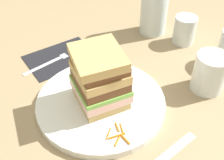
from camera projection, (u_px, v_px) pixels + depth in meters
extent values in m
plane|color=#9E8460|center=(116.00, 105.00, 0.60)|extent=(3.00, 3.00, 0.00)
cylinder|color=white|center=(101.00, 103.00, 0.59)|extent=(0.27, 0.27, 0.02)
cube|color=tan|center=(101.00, 97.00, 0.58)|extent=(0.12, 0.11, 0.02)
cube|color=beige|center=(100.00, 90.00, 0.57)|extent=(0.12, 0.12, 0.02)
cube|color=#7AB74C|center=(100.00, 85.00, 0.56)|extent=(0.12, 0.12, 0.01)
cube|color=brown|center=(100.00, 79.00, 0.55)|extent=(0.12, 0.11, 0.02)
cube|color=tan|center=(100.00, 72.00, 0.53)|extent=(0.12, 0.11, 0.02)
cube|color=brown|center=(99.00, 64.00, 0.52)|extent=(0.11, 0.11, 0.02)
cube|color=tan|center=(98.00, 57.00, 0.51)|extent=(0.12, 0.12, 0.03)
cylinder|color=orange|center=(88.00, 71.00, 0.65)|extent=(0.03, 0.02, 0.00)
cylinder|color=orange|center=(86.00, 69.00, 0.66)|extent=(0.00, 0.03, 0.00)
cylinder|color=orange|center=(87.00, 78.00, 0.63)|extent=(0.00, 0.02, 0.00)
cylinder|color=orange|center=(91.00, 72.00, 0.65)|extent=(0.02, 0.01, 0.00)
cylinder|color=orange|center=(85.00, 72.00, 0.65)|extent=(0.01, 0.03, 0.00)
cylinder|color=orange|center=(78.00, 75.00, 0.64)|extent=(0.02, 0.01, 0.00)
cylinder|color=orange|center=(80.00, 75.00, 0.64)|extent=(0.02, 0.02, 0.00)
cylinder|color=orange|center=(109.00, 133.00, 0.52)|extent=(0.02, 0.02, 0.00)
cylinder|color=orange|center=(117.00, 127.00, 0.53)|extent=(0.02, 0.01, 0.00)
cylinder|color=orange|center=(122.00, 129.00, 0.52)|extent=(0.03, 0.01, 0.00)
cylinder|color=orange|center=(125.00, 139.00, 0.51)|extent=(0.03, 0.00, 0.00)
cylinder|color=orange|center=(117.00, 136.00, 0.51)|extent=(0.01, 0.03, 0.00)
cylinder|color=orange|center=(117.00, 141.00, 0.50)|extent=(0.01, 0.02, 0.00)
cube|color=black|center=(61.00, 57.00, 0.72)|extent=(0.13, 0.18, 0.00)
cube|color=silver|center=(43.00, 65.00, 0.70)|extent=(0.02, 0.11, 0.00)
cube|color=silver|center=(63.00, 55.00, 0.73)|extent=(0.02, 0.02, 0.00)
cylinder|color=silver|center=(74.00, 52.00, 0.74)|extent=(0.01, 0.04, 0.00)
cylinder|color=silver|center=(73.00, 51.00, 0.74)|extent=(0.01, 0.04, 0.00)
cylinder|color=silver|center=(72.00, 51.00, 0.74)|extent=(0.01, 0.04, 0.00)
cylinder|color=silver|center=(70.00, 50.00, 0.75)|extent=(0.01, 0.04, 0.00)
cube|color=silver|center=(175.00, 149.00, 0.51)|extent=(0.02, 0.11, 0.00)
cylinder|color=white|center=(210.00, 73.00, 0.61)|extent=(0.07, 0.07, 0.09)
cylinder|color=#E55638|center=(209.00, 75.00, 0.61)|extent=(0.07, 0.07, 0.08)
cylinder|color=silver|center=(155.00, 3.00, 0.77)|extent=(0.08, 0.08, 0.18)
cylinder|color=silver|center=(184.00, 30.00, 0.76)|extent=(0.06, 0.06, 0.08)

